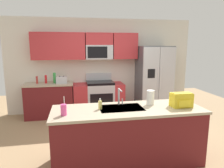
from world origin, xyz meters
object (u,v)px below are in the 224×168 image
at_px(drink_cup_pink, 64,110).
at_px(refrigerator, 154,79).
at_px(sink_faucet, 120,95).
at_px(range_oven, 99,98).
at_px(bottle_green, 55,78).
at_px(paper_towel_roll, 150,98).
at_px(bottle_red, 46,79).
at_px(soap_dispenser, 100,105).
at_px(toaster, 62,80).
at_px(backpack, 181,100).
at_px(pepper_mill, 37,80).

bearing_deg(drink_cup_pink, refrigerator, 47.25).
bearing_deg(sink_faucet, range_oven, 91.64).
bearing_deg(bottle_green, sink_faucet, -61.94).
xyz_separation_m(sink_faucet, paper_towel_roll, (0.51, -0.06, -0.05)).
xyz_separation_m(refrigerator, bottle_red, (-2.93, 0.09, 0.08)).
distance_m(sink_faucet, soap_dispenser, 0.38).
relative_size(refrigerator, bottle_green, 6.84).
relative_size(range_oven, bottle_red, 6.48).
relative_size(bottle_green, paper_towel_roll, 1.13).
bearing_deg(toaster, sink_faucet, -65.15).
distance_m(refrigerator, backpack, 2.55).
xyz_separation_m(bottle_red, drink_cup_pink, (0.56, -2.65, -0.02)).
bearing_deg(sink_faucet, drink_cup_pink, -158.95).
relative_size(soap_dispenser, paper_towel_roll, 0.71).
relative_size(toaster, drink_cup_pink, 1.01).
height_order(refrigerator, bottle_green, refrigerator).
bearing_deg(drink_cup_pink, backpack, 2.30).
relative_size(refrigerator, sink_faucet, 6.56).
bearing_deg(bottle_green, backpack, -49.63).
relative_size(range_oven, refrigerator, 0.74).
height_order(toaster, drink_cup_pink, drink_cup_pink).
height_order(bottle_red, backpack, backpack).
height_order(toaster, soap_dispenser, toaster).
relative_size(soap_dispenser, backpack, 0.53).
bearing_deg(soap_dispenser, bottle_green, 109.86).
relative_size(drink_cup_pink, soap_dispenser, 1.63).
xyz_separation_m(toaster, pepper_mill, (-0.62, 0.05, 0.00)).
bearing_deg(paper_towel_roll, refrigerator, 66.70).
bearing_deg(bottle_green, pepper_mill, 179.12).
relative_size(refrigerator, bottle_red, 8.81).
distance_m(range_oven, drink_cup_pink, 2.81).
relative_size(refrigerator, backpack, 5.78).
bearing_deg(paper_towel_roll, range_oven, 103.70).
bearing_deg(soap_dispenser, range_oven, 83.63).
xyz_separation_m(drink_cup_pink, soap_dispenser, (0.54, 0.19, -0.01)).
height_order(bottle_green, drink_cup_pink, drink_cup_pink).
distance_m(refrigerator, drink_cup_pink, 3.49).
distance_m(toaster, sink_faucet, 2.47).
xyz_separation_m(bottle_red, soap_dispenser, (1.10, -2.46, -0.04)).
bearing_deg(paper_towel_roll, pepper_mill, 132.65).
distance_m(pepper_mill, soap_dispenser, 2.78).
bearing_deg(drink_cup_pink, bottle_green, 97.46).
height_order(refrigerator, bottle_red, refrigerator).
xyz_separation_m(pepper_mill, drink_cup_pink, (0.78, -2.63, -0.02)).
bearing_deg(bottle_green, drink_cup_pink, -82.54).
relative_size(refrigerator, drink_cup_pink, 6.67).
distance_m(bottle_red, backpack, 3.51).
xyz_separation_m(bottle_red, bottle_green, (0.22, -0.02, 0.03)).
relative_size(range_oven, soap_dispenser, 8.00).
height_order(range_oven, backpack, backpack).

